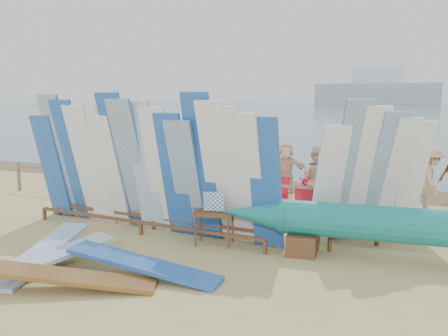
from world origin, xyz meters
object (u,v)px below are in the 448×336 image
at_px(beach_chair_left, 244,201).
at_px(main_surfboard_rack, 146,170).
at_px(beachgoer_extra_0, 431,180).
at_px(beachgoer_2, 122,169).
at_px(flat_board_b, 39,273).
at_px(flat_board_c, 70,290).
at_px(beachgoer_4, 231,174).
at_px(side_surfboard_rack, 372,180).
at_px(flat_board_d, 144,276).
at_px(beachgoer_5, 286,168).
at_px(flat_board_a, 42,263).
at_px(beachgoer_3, 222,163).
at_px(beachgoer_8, 316,180).
at_px(beachgoer_1, 132,165).
at_px(vendor_table, 214,227).
at_px(beach_chair_right, 276,200).
at_px(outrigger_canoe, 416,229).
at_px(beachgoer_extra_1, 78,157).
at_px(beachgoer_11, 101,156).

bearing_deg(beach_chair_left, main_surfboard_rack, -92.00).
bearing_deg(beachgoer_extra_0, beachgoer_2, 88.71).
bearing_deg(flat_board_b, beach_chair_left, 97.00).
bearing_deg(flat_board_c, beachgoer_4, -25.03).
bearing_deg(side_surfboard_rack, flat_board_d, -174.72).
relative_size(beachgoer_5, beachgoer_2, 0.95).
bearing_deg(beachgoer_4, beachgoer_2, -87.85).
bearing_deg(flat_board_a, main_surfboard_rack, 61.20).
distance_m(beachgoer_3, beachgoer_8, 3.97).
relative_size(flat_board_a, beachgoer_1, 1.56).
relative_size(main_surfboard_rack, flat_board_b, 2.33).
bearing_deg(beachgoer_3, beachgoer_extra_0, -86.40).
xyz_separation_m(flat_board_c, beachgoer_1, (-3.41, 6.83, 0.87)).
bearing_deg(vendor_table, beachgoer_1, 129.10).
xyz_separation_m(beachgoer_4, beachgoer_5, (0.95, 2.27, -0.08)).
distance_m(beach_chair_left, beachgoer_extra_0, 4.91).
bearing_deg(beachgoer_5, beachgoer_2, -152.89).
distance_m(beach_chair_right, beachgoer_1, 4.87).
height_order(main_surfboard_rack, flat_board_c, main_surfboard_rack).
bearing_deg(flat_board_b, vendor_table, 73.15).
xyz_separation_m(flat_board_c, beachgoer_4, (0.06, 6.51, 0.86)).
bearing_deg(beachgoer_4, flat_board_c, -1.47).
height_order(side_surfboard_rack, flat_board_b, side_surfboard_rack).
bearing_deg(main_surfboard_rack, beachgoer_1, 131.28).
bearing_deg(beach_chair_left, beachgoer_3, 146.90).
bearing_deg(beachgoer_extra_0, beachgoer_3, 74.87).
xyz_separation_m(beach_chair_left, beachgoer_3, (-1.54, 2.12, 0.68)).
bearing_deg(main_surfboard_rack, beachgoer_2, 135.74).
bearing_deg(flat_board_d, outrigger_canoe, -64.09).
distance_m(beachgoer_extra_1, beachgoer_2, 3.31).
xyz_separation_m(beach_chair_right, beachgoer_2, (-4.83, -0.08, 0.56)).
bearing_deg(beachgoer_3, main_surfboard_rack, -168.36).
xyz_separation_m(main_surfboard_rack, beachgoer_extra_1, (-5.75, 4.61, -0.52)).
xyz_separation_m(beachgoer_4, beachgoer_8, (2.46, -0.26, 0.03)).
bearing_deg(beachgoer_extra_1, flat_board_c, -83.48).
relative_size(side_surfboard_rack, beachgoer_8, 1.66).
relative_size(flat_board_a, beach_chair_left, 3.42).
bearing_deg(beachgoer_11, beachgoer_extra_1, -148.70).
relative_size(main_surfboard_rack, beachgoer_8, 3.53).
xyz_separation_m(beachgoer_11, beachgoer_extra_0, (11.24, -0.97, 0.05)).
height_order(beachgoer_11, beachgoer_2, beachgoer_2).
xyz_separation_m(flat_board_a, beachgoer_3, (0.34, 7.47, 0.91)).
bearing_deg(beachgoer_4, outrigger_canoe, 55.70).
height_order(beach_chair_right, beachgoer_11, beachgoer_11).
distance_m(beachgoer_5, beachgoer_extra_0, 4.30).
relative_size(outrigger_canoe, beachgoer_11, 4.58).
distance_m(beachgoer_11, beachgoer_1, 3.26).
xyz_separation_m(flat_board_d, beachgoer_1, (-4.18, 5.90, 0.87)).
bearing_deg(beachgoer_extra_1, beachgoer_1, -51.28).
height_order(outrigger_canoe, beachgoer_8, beachgoer_8).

